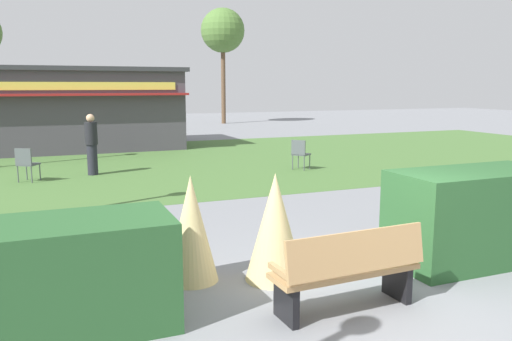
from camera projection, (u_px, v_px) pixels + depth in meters
ground_plane at (375, 299)px, 5.98m from camera, size 80.00×80.00×0.00m
lawn_patch at (163, 162)px, 16.60m from camera, size 36.00×12.00×0.01m
park_bench at (349, 270)px, 5.58m from camera, size 1.72×0.59×0.95m
hedge_left at (41, 279)px, 5.07m from camera, size 2.59×1.10×1.14m
hedge_right at (474, 216)px, 7.19m from camera, size 2.38×1.10×1.30m
ornamental_grass_behind_left at (275, 227)px, 6.49m from camera, size 0.76×0.76×1.39m
ornamental_grass_behind_right at (191, 229)px, 6.45m from camera, size 0.67×0.67×1.37m
trash_bin at (483, 209)px, 8.42m from camera, size 0.52×0.52×0.93m
food_kiosk at (73, 108)px, 20.20m from camera, size 8.22×4.98×3.14m
cafe_chair_west at (26, 162)px, 13.16m from camera, size 0.60×0.60×0.89m
cafe_chair_east at (300, 152)px, 15.09m from camera, size 0.62×0.62×0.89m
person_strolling at (92, 144)px, 14.18m from camera, size 0.34×0.34×1.69m
parked_car_center_slot at (104, 120)px, 27.50m from camera, size 4.22×2.09×1.20m
tree_right_bg at (223, 31)px, 32.76m from camera, size 2.80×2.80×7.34m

